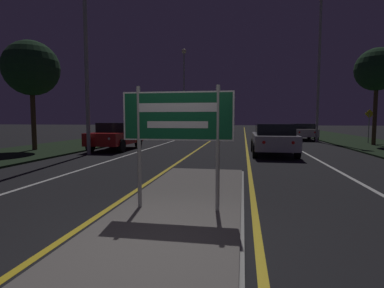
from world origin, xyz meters
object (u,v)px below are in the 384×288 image
car_approaching_0 (116,135)px  car_approaching_2 (195,126)px  warning_sign (369,123)px  streetlight_left_far (184,76)px  highway_sign (177,122)px  car_receding_0 (273,138)px  streetlight_left_near (85,22)px  car_approaching_1 (167,129)px  car_receding_1 (302,131)px  streetlight_right_near (320,46)px

car_approaching_0 → car_approaching_2: bearing=89.6°
warning_sign → streetlight_left_far: bearing=133.9°
highway_sign → car_receding_0: bearing=75.0°
streetlight_left_far → car_approaching_2: 7.27m
car_receding_0 → streetlight_left_near: bearing=-171.3°
car_approaching_0 → highway_sign: bearing=-61.1°
car_approaching_2 → car_approaching_1: bearing=-91.4°
car_approaching_0 → car_approaching_2: car_approaching_0 is taller
car_receding_0 → warning_sign: size_ratio=1.92×
streetlight_left_near → warning_sign: (15.68, 8.75, -4.71)m
car_receding_1 → car_approaching_0: car_approaching_0 is taller
car_receding_0 → warning_sign: bearing=46.7°
streetlight_left_near → streetlight_left_far: 25.47m
streetlight_left_far → car_receding_0: bearing=-69.4°
streetlight_left_near → car_receding_0: 10.32m
car_receding_0 → car_approaching_1: size_ratio=0.97×
car_approaching_1 → streetlight_right_near: bearing=-17.0°
streetlight_left_far → car_receding_1: size_ratio=2.53×
streetlight_left_near → car_receding_1: 17.94m
car_approaching_2 → car_receding_1: bearing=-55.1°
car_receding_0 → car_approaching_0: size_ratio=1.06×
highway_sign → streetlight_right_near: bearing=70.4°
car_approaching_2 → warning_sign: warning_sign is taller
highway_sign → car_receding_0: size_ratio=0.50×
car_receding_1 → car_approaching_0: (-11.61, -9.88, 0.06)m
highway_sign → car_approaching_0: size_ratio=0.53×
highway_sign → warning_sign: bearing=60.6°
streetlight_left_far → streetlight_right_near: streetlight_left_far is taller
streetlight_left_near → car_approaching_1: bearing=89.1°
car_receding_0 → streetlight_right_near: bearing=65.8°
highway_sign → car_approaching_1: 22.93m
streetlight_left_far → warning_sign: size_ratio=4.74×
car_approaching_1 → car_receding_1: bearing=-8.7°
warning_sign → car_approaching_2: bearing=127.3°
car_approaching_2 → streetlight_left_far: bearing=-106.6°
streetlight_left_near → warning_sign: streetlight_left_near is taller
highway_sign → car_approaching_0: (-5.77, 10.45, -0.85)m
streetlight_left_near → car_approaching_2: (0.56, 28.57, -5.38)m
car_approaching_2 → highway_sign: bearing=-81.3°
car_receding_1 → warning_sign: bearing=-43.0°
streetlight_left_near → car_approaching_1: size_ratio=2.33×
car_receding_0 → car_approaching_0: (-8.32, 0.96, 0.01)m
streetlight_left_near → car_approaching_2: 29.08m
car_approaching_0 → car_receding_1: bearing=40.4°
streetlight_right_near → car_approaching_2: (-12.11, 18.41, -6.19)m
streetlight_left_near → car_approaching_0: streetlight_left_near is taller
streetlight_right_near → car_approaching_1: size_ratio=2.41×
car_receding_1 → car_approaching_0: bearing=-139.6°
car_receding_1 → streetlight_right_near: bearing=-71.6°
warning_sign → streetlight_left_near: bearing=-150.8°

